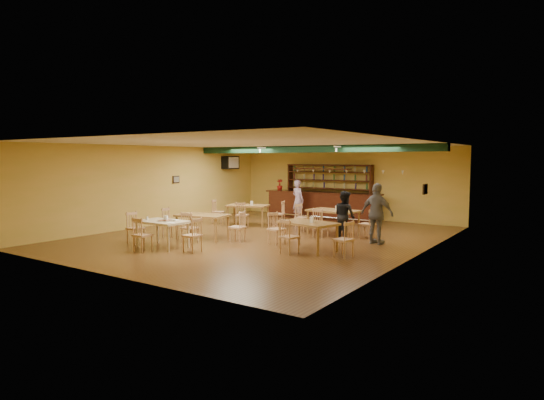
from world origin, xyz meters
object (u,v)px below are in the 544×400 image
Objects in this scene: dining_table_b at (333,222)px; near_table at (163,234)px; patron_right_a at (345,215)px; bar_counter at (322,205)px; patron_bar at (298,200)px; dining_table_a at (248,215)px; dining_table_d at (308,236)px; dining_table_c at (203,227)px.

dining_table_b is 5.67m from near_table.
patron_right_a is at bearing -39.30° from dining_table_b.
bar_counter is 3.34× the size of patron_right_a.
bar_counter is at bearing -111.48° from patron_bar.
near_table is at bearing -100.21° from dining_table_a.
patron_bar is (-3.60, 5.46, 0.43)m from dining_table_d.
dining_table_c is 1.02× the size of patron_right_a.
near_table is (-2.93, -4.86, -0.03)m from dining_table_b.
patron_right_a is (3.71, -3.36, -0.06)m from patron_bar.
bar_counter is 3.51m from dining_table_a.
patron_bar is at bearing 136.14° from dining_table_d.
dining_table_b is 1.05× the size of dining_table_c.
near_table is at bearing -99.99° from dining_table_c.
bar_counter is at bearing 46.10° from dining_table_a.
dining_table_b is at bearing -15.70° from patron_right_a.
dining_table_b is 2.97m from dining_table_d.
dining_table_c is at bearing -127.02° from dining_table_b.
patron_right_a is (3.74, 2.38, 0.37)m from dining_table_c.
patron_bar is at bearing 52.00° from dining_table_a.
dining_table_a is 3.47m from dining_table_c.
bar_counter is at bearing 129.29° from dining_table_b.
patron_right_a reaches higher than bar_counter.
dining_table_c is 5.76m from patron_bar.
dining_table_a is 1.00× the size of patron_right_a.
patron_right_a is at bearing 48.11° from near_table.
bar_counter is at bearing 85.97° from near_table.
dining_table_d is at bearing -64.93° from bar_counter.
dining_table_b is at bearing -56.41° from bar_counter.
dining_table_a is 0.98× the size of dining_table_c.
dining_table_b is at bearing 116.09° from dining_table_d.
dining_table_b reaches higher than dining_table_a.
dining_table_b is at bearing 59.60° from near_table.
dining_table_a is at bearing -114.77° from bar_counter.
dining_table_c reaches higher than near_table.
bar_counter reaches higher than near_table.
patron_right_a is (0.80, -0.80, 0.35)m from dining_table_b.
patron_bar is (0.81, 2.36, 0.44)m from dining_table_a.
dining_table_c is at bearing -95.96° from bar_counter.
near_table is (-0.67, -8.25, -0.18)m from bar_counter.
dining_table_d is at bearing 140.75° from patron_bar.
dining_table_c is 0.99× the size of dining_table_d.
bar_counter is 6.61m from dining_table_c.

